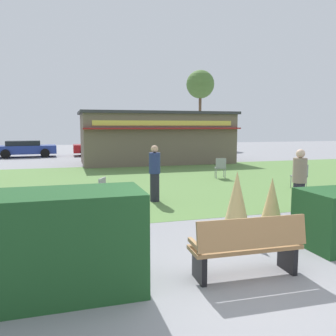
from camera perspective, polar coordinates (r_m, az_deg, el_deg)
name	(u,v)px	position (r m, az deg, el deg)	size (l,w,h in m)	color
ground_plane	(251,294)	(5.16, 13.36, -19.32)	(80.00, 80.00, 0.00)	gray
lawn_patch	(127,183)	(14.14, -6.63, -2.37)	(36.00, 12.00, 0.01)	#5B8442
park_bench	(247,246)	(5.47, 12.78, -12.32)	(1.71, 0.57, 0.95)	#9E7547
hedge_left	(50,244)	(5.02, -18.62, -11.63)	(2.47, 1.10, 1.40)	#1E4C23
ornamental_grass_behind_left	(237,204)	(7.28, 11.10, -5.81)	(0.63, 0.63, 1.36)	tan
ornamental_grass_behind_right	(272,205)	(7.84, 16.50, -5.74)	(0.56, 0.56, 1.18)	tan
food_kiosk	(157,137)	(21.71, -1.87, 5.02)	(9.26, 4.48, 3.11)	#6B5B4C
cafe_chair_east	(300,174)	(13.44, 20.74, -0.99)	(0.45, 0.45, 0.89)	gray
cafe_chair_center	(106,192)	(9.46, -10.00, -3.80)	(0.59, 0.59, 0.89)	gray
cafe_chair_north	(220,166)	(15.28, 8.53, 0.27)	(0.54, 0.54, 0.89)	gray
person_strolling	(299,182)	(9.36, 20.57, -2.18)	(0.34, 0.34, 1.69)	#23232D
person_standing	(155,173)	(10.48, -2.18, -0.82)	(0.34, 0.34, 1.69)	#23232D
parked_car_west_slot	(25,148)	(27.63, -22.20, 2.99)	(4.31, 2.26, 1.20)	navy
parked_car_center_slot	(101,147)	(27.62, -10.87, 3.38)	(4.21, 2.07, 1.20)	maroon
parked_car_east_slot	(161,146)	(28.49, -1.23, 3.60)	(4.32, 2.29, 1.20)	#B7BABF
tree_right_bg	(200,85)	(36.16, 5.27, 13.29)	(2.80, 2.80, 7.80)	brown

